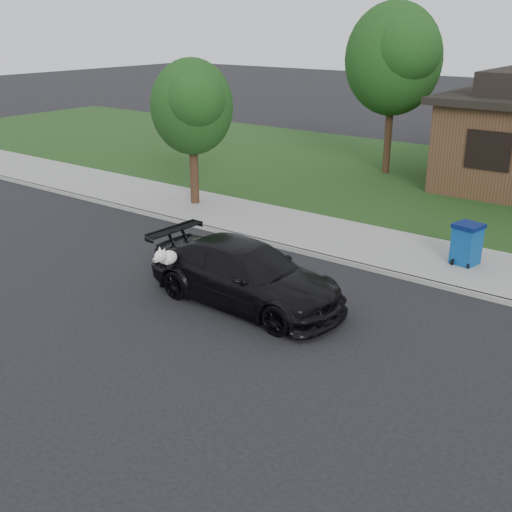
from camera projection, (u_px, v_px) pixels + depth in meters
The scene contains 8 objects.
ground at pixel (296, 323), 13.01m from camera, with size 120.00×120.00×0.00m, color black.
sidewalk at pixel (403, 253), 16.72m from camera, with size 60.00×3.00×0.12m, color gray.
curb at pixel (377, 270), 15.60m from camera, with size 60.00×0.12×0.12m, color gray.
lawn at pixel (501, 191), 22.69m from camera, with size 60.00×13.00×0.13m, color #193814.
sedan at pixel (245, 274), 13.70m from camera, with size 4.67×2.30×1.34m.
recycling_bin at pixel (467, 244), 15.67m from camera, with size 0.72×0.72×1.02m.
tree_0 at pixel (396, 57), 23.53m from camera, with size 3.78×3.60×6.34m.
tree_2 at pixel (193, 106), 19.88m from camera, with size 2.73×2.60×4.59m.
Camera 1 is at (6.44, -9.83, 5.79)m, focal length 45.00 mm.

